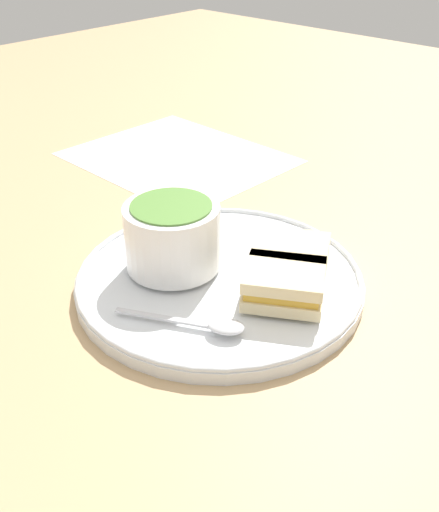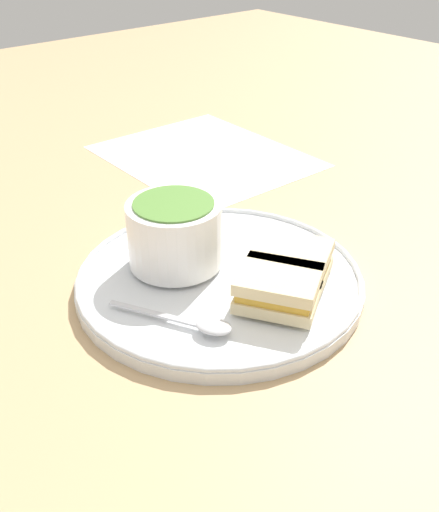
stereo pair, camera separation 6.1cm
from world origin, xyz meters
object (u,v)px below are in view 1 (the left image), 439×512
(sandwich_half_near, at_px, (284,284))
(sandwich_half_far, at_px, (290,257))
(soup_bowl, at_px, (172,235))
(spoon, at_px, (215,325))

(sandwich_half_near, xyz_separation_m, sandwich_half_far, (-0.04, -0.03, 0.00))
(sandwich_half_near, bearing_deg, soup_bowl, -76.18)
(spoon, distance_m, sandwich_half_far, 0.12)
(soup_bowl, height_order, spoon, soup_bowl)
(soup_bowl, xyz_separation_m, sandwich_half_far, (-0.07, 0.10, -0.02))
(spoon, relative_size, sandwich_half_far, 1.20)
(sandwich_half_far, bearing_deg, soup_bowl, -52.84)
(soup_bowl, distance_m, spoon, 0.12)
(sandwich_half_near, height_order, sandwich_half_far, same)
(soup_bowl, bearing_deg, sandwich_half_far, 127.16)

